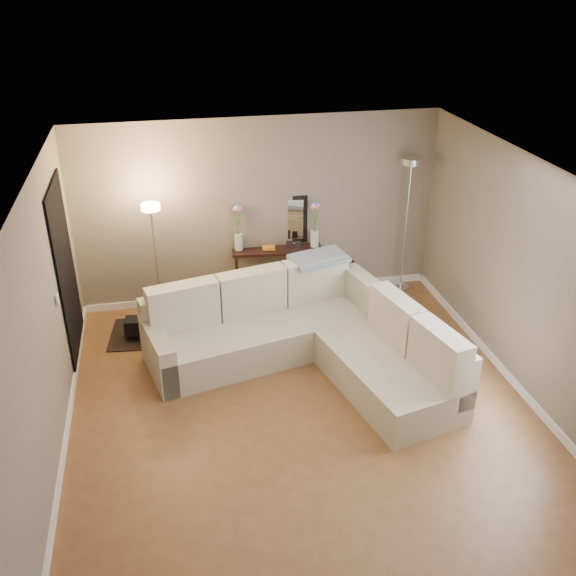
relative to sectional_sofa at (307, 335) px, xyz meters
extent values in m
cube|color=brown|center=(-0.26, -0.93, -0.38)|extent=(5.00, 5.50, 0.01)
cube|color=white|center=(-0.26, -0.93, 2.23)|extent=(5.00, 5.50, 0.01)
cube|color=gray|center=(-0.26, 1.83, 0.93)|extent=(5.00, 0.02, 2.60)
cube|color=gray|center=(-0.26, -3.69, 0.93)|extent=(5.00, 0.02, 2.60)
cube|color=gray|center=(-2.77, -0.93, 0.93)|extent=(0.02, 5.50, 2.60)
cube|color=gray|center=(2.25, -0.93, 0.93)|extent=(0.02, 5.50, 2.60)
cube|color=white|center=(-0.26, 1.80, -0.32)|extent=(5.00, 0.03, 0.10)
cube|color=white|center=(-2.74, -0.93, -0.32)|extent=(0.03, 5.50, 0.10)
cube|color=white|center=(2.23, -0.93, -0.32)|extent=(0.03, 5.50, 0.10)
cube|color=black|center=(-2.74, 0.77, 0.73)|extent=(0.02, 1.20, 2.20)
cube|color=white|center=(-2.74, -0.08, 0.83)|extent=(0.02, 0.08, 0.12)
cube|color=beige|center=(-0.46, 0.32, -0.15)|extent=(3.01, 1.61, 0.44)
cube|color=beige|center=(-0.55, 0.70, 0.15)|extent=(2.83, 0.87, 0.62)
cube|color=beige|center=(-1.76, 0.02, -0.07)|extent=(0.42, 1.01, 0.62)
cube|color=beige|center=(0.76, -0.80, -0.15)|extent=(1.36, 1.94, 0.44)
cube|color=beige|center=(1.03, -0.23, 0.15)|extent=(0.84, 2.72, 0.62)
cube|color=beige|center=(-1.43, 0.37, 0.35)|extent=(0.89, 0.43, 0.57)
cube|color=beige|center=(-0.57, 0.57, 0.35)|extent=(0.89, 0.43, 0.57)
cube|color=beige|center=(0.28, 0.77, 0.35)|extent=(0.89, 0.43, 0.57)
cube|color=beige|center=(0.95, -0.42, 0.35)|extent=(0.42, 0.83, 0.57)
cube|color=beige|center=(1.13, -1.22, 0.35)|extent=(0.42, 0.83, 0.57)
cube|color=#7D92A1|center=(0.34, 0.80, 0.62)|extent=(0.81, 0.60, 0.10)
cube|color=black|center=(-0.03, 1.70, 0.38)|extent=(1.28, 0.47, 0.04)
cube|color=black|center=(-0.62, 1.62, -0.01)|extent=(0.05, 0.05, 0.73)
cube|color=black|center=(-0.59, 1.89, -0.01)|extent=(0.05, 0.05, 0.73)
cube|color=black|center=(0.53, 1.50, -0.01)|extent=(0.05, 0.05, 0.73)
cube|color=black|center=(0.56, 1.77, -0.01)|extent=(0.05, 0.05, 0.73)
cube|color=black|center=(-0.03, 1.70, -0.20)|extent=(1.20, 0.43, 0.03)
cube|color=#BF3333|center=(-0.55, 1.75, -0.09)|extent=(0.04, 0.16, 0.18)
cube|color=#3359A5|center=(-0.51, 1.75, -0.08)|extent=(0.05, 0.16, 0.20)
cube|color=gold|center=(-0.46, 1.74, -0.07)|extent=(0.06, 0.16, 0.22)
cube|color=#3F7F4C|center=(-0.41, 1.74, -0.09)|extent=(0.06, 0.16, 0.18)
cube|color=#994C99|center=(-0.37, 1.73, -0.08)|extent=(0.04, 0.16, 0.20)
cube|color=orange|center=(-0.33, 1.73, -0.07)|extent=(0.05, 0.16, 0.22)
cube|color=#262626|center=(-0.28, 1.72, -0.09)|extent=(0.06, 0.16, 0.18)
cube|color=#4C99B2|center=(-0.23, 1.72, -0.08)|extent=(0.06, 0.16, 0.20)
cube|color=#B2A58C|center=(-0.18, 1.71, -0.07)|extent=(0.04, 0.16, 0.22)
cube|color=brown|center=(-0.15, 1.71, -0.09)|extent=(0.05, 0.16, 0.18)
cube|color=navy|center=(-0.10, 1.70, -0.08)|extent=(0.06, 0.16, 0.20)
cube|color=gold|center=(-0.05, 1.70, -0.07)|extent=(0.06, 0.16, 0.22)
cube|color=black|center=(-0.02, 1.86, 0.77)|extent=(0.89, 0.13, 0.70)
cube|color=white|center=(-0.02, 1.84, 0.77)|extent=(0.77, 0.09, 0.58)
cube|color=orange|center=(-0.15, 1.68, 0.43)|extent=(0.18, 0.13, 0.04)
cube|color=black|center=(0.13, 1.63, 0.47)|extent=(0.10, 0.03, 0.13)
cube|color=black|center=(0.25, 1.62, 0.46)|extent=(0.08, 0.03, 0.11)
cylinder|color=silver|center=(-0.56, 1.75, 0.53)|extent=(0.13, 0.13, 0.23)
cylinder|color=#38722D|center=(-0.58, 1.76, 0.80)|extent=(0.09, 0.02, 0.40)
sphere|color=#E5598C|center=(-0.60, 1.76, 1.00)|extent=(0.07, 0.07, 0.07)
cylinder|color=#38722D|center=(-0.57, 1.76, 0.81)|extent=(0.05, 0.01, 0.42)
sphere|color=white|center=(-0.58, 1.76, 1.02)|extent=(0.07, 0.07, 0.07)
cylinder|color=#38722D|center=(-0.56, 1.75, 0.82)|extent=(0.01, 0.01, 0.44)
sphere|color=#598CE5|center=(-0.56, 1.75, 1.04)|extent=(0.07, 0.07, 0.07)
cylinder|color=#38722D|center=(-0.55, 1.75, 0.80)|extent=(0.05, 0.01, 0.40)
sphere|color=#E58C4C|center=(-0.54, 1.75, 1.00)|extent=(0.07, 0.07, 0.07)
cylinder|color=#38722D|center=(-0.55, 1.75, 0.81)|extent=(0.10, 0.02, 0.42)
sphere|color=#D866B2|center=(-0.53, 1.75, 1.02)|extent=(0.07, 0.07, 0.07)
cylinder|color=silver|center=(0.49, 1.65, 0.53)|extent=(0.13, 0.13, 0.23)
cylinder|color=#38722D|center=(0.48, 1.65, 0.80)|extent=(0.09, 0.02, 0.40)
sphere|color=#E5598C|center=(0.46, 1.65, 1.00)|extent=(0.07, 0.07, 0.07)
cylinder|color=#38722D|center=(0.49, 1.65, 0.81)|extent=(0.05, 0.01, 0.42)
sphere|color=white|center=(0.48, 1.65, 1.02)|extent=(0.07, 0.07, 0.07)
cylinder|color=#38722D|center=(0.49, 1.65, 0.82)|extent=(0.01, 0.01, 0.44)
sphere|color=#598CE5|center=(0.49, 1.65, 1.04)|extent=(0.07, 0.07, 0.07)
cylinder|color=#38722D|center=(0.50, 1.64, 0.80)|extent=(0.05, 0.01, 0.40)
sphere|color=#E58C4C|center=(0.51, 1.64, 1.00)|extent=(0.07, 0.07, 0.07)
cylinder|color=#38722D|center=(0.51, 1.64, 0.81)|extent=(0.10, 0.02, 0.42)
sphere|color=#D866B2|center=(0.53, 1.64, 1.02)|extent=(0.07, 0.07, 0.07)
cylinder|color=silver|center=(-1.70, 1.34, -0.36)|extent=(0.24, 0.24, 0.03)
cylinder|color=silver|center=(-1.70, 1.34, 0.44)|extent=(0.03, 0.03, 1.60)
cylinder|color=#FFBF72|center=(-1.70, 1.34, 1.27)|extent=(0.26, 0.26, 0.07)
cylinder|color=silver|center=(1.83, 1.61, -0.36)|extent=(0.31, 0.31, 0.03)
cylinder|color=silver|center=(1.83, 1.61, 0.59)|extent=(0.03, 0.03, 1.89)
cylinder|color=silver|center=(1.83, 1.61, 1.57)|extent=(0.33, 0.33, 0.09)
cube|color=black|center=(-1.83, 1.03, -0.37)|extent=(1.18, 0.94, 0.01)
cube|color=black|center=(-2.01, 0.95, -0.18)|extent=(0.33, 0.25, 0.20)
camera|label=1|loc=(-1.56, -6.40, 4.04)|focal=40.00mm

